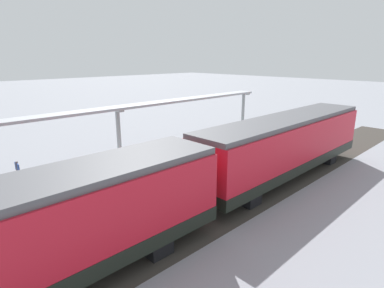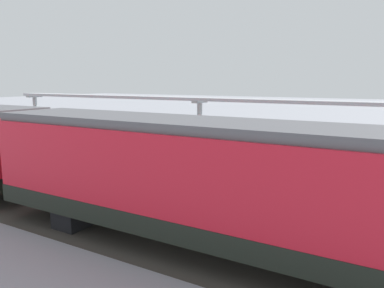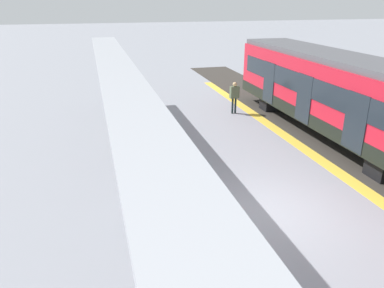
# 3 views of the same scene
# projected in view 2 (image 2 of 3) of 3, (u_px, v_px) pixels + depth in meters

# --- Properties ---
(ground_plane) EXTENTS (176.00, 176.00, 0.00)m
(ground_plane) POSITION_uv_depth(u_px,v_px,m) (161.00, 178.00, 17.29)
(ground_plane) COLOR gray
(tactile_edge_strip) EXTENTS (0.53, 34.24, 0.01)m
(tactile_edge_strip) POSITION_uv_depth(u_px,v_px,m) (106.00, 199.00, 14.18)
(tactile_edge_strip) COLOR yellow
(tactile_edge_strip) RESTS_ON ground
(trackbed) EXTENTS (3.20, 46.24, 0.01)m
(trackbed) POSITION_uv_depth(u_px,v_px,m) (67.00, 214.00, 12.60)
(trackbed) COLOR #38332D
(trackbed) RESTS_ON ground
(train_near_carriage) EXTENTS (2.65, 13.37, 3.48)m
(train_near_carriage) POSITION_uv_depth(u_px,v_px,m) (204.00, 184.00, 9.64)
(train_near_carriage) COLOR red
(train_near_carriage) RESTS_ON ground
(canopy_pillar_second) EXTENTS (1.10, 0.44, 3.44)m
(canopy_pillar_second) POSITION_uv_depth(u_px,v_px,m) (200.00, 132.00, 19.92)
(canopy_pillar_second) COLOR slate
(canopy_pillar_second) RESTS_ON ground
(canopy_pillar_third) EXTENTS (1.10, 0.44, 3.44)m
(canopy_pillar_third) POSITION_uv_depth(u_px,v_px,m) (36.00, 119.00, 26.66)
(canopy_pillar_third) COLOR slate
(canopy_pillar_third) RESTS_ON ground
(canopy_beam) EXTENTS (1.20, 27.51, 0.16)m
(canopy_beam) POSITION_uv_depth(u_px,v_px,m) (198.00, 99.00, 19.67)
(canopy_beam) COLOR #A8AAB2
(canopy_beam) RESTS_ON canopy_pillar_nearest
(bench_near_end) EXTENTS (1.52, 0.51, 0.86)m
(bench_near_end) POSITION_uv_depth(u_px,v_px,m) (93.00, 148.00, 22.59)
(bench_near_end) COLOR maroon
(bench_near_end) RESTS_ON ground
(bench_mid_platform) EXTENTS (1.51, 0.48, 0.86)m
(bench_mid_platform) POSITION_uv_depth(u_px,v_px,m) (321.00, 176.00, 16.00)
(bench_mid_platform) COLOR gold
(bench_mid_platform) RESTS_ON ground
(trash_bin) EXTENTS (0.48, 0.48, 0.89)m
(trash_bin) POSITION_uv_depth(u_px,v_px,m) (207.00, 163.00, 18.41)
(trash_bin) COLOR #3F4749
(trash_bin) RESTS_ON ground
(platform_info_sign) EXTENTS (0.56, 0.10, 2.20)m
(platform_info_sign) POSITION_uv_depth(u_px,v_px,m) (72.00, 137.00, 21.07)
(platform_info_sign) COLOR #4C4C51
(platform_info_sign) RESTS_ON ground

